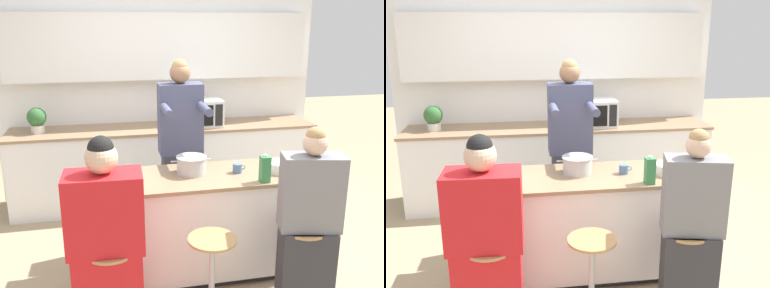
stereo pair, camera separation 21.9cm
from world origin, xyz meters
The scene contains 17 objects.
ground_plane centered at (0.00, 0.00, 0.00)m, with size 16.00×16.00×0.00m, color tan.
wall_back centered at (0.00, 1.86, 1.54)m, with size 3.79×0.22×2.70m.
back_counter centered at (0.00, 1.56, 0.47)m, with size 3.52×0.63×0.93m.
kitchen_island centered at (0.00, 0.00, 0.45)m, with size 1.76×0.65×0.89m.
bar_stool_leftmost centered at (-0.70, -0.61, 0.34)m, with size 0.38×0.38×0.64m.
bar_stool_center centered at (0.00, -0.61, 0.34)m, with size 0.38×0.38×0.64m.
bar_stool_rightmost centered at (0.70, -0.59, 0.34)m, with size 0.38×0.38×0.64m.
person_cooking centered at (0.00, 0.58, 0.89)m, with size 0.40×0.58×1.78m.
person_wrapped_blanket centered at (-0.72, -0.61, 0.67)m, with size 0.51×0.31×1.43m.
person_seated_near centered at (0.73, -0.61, 0.64)m, with size 0.47×0.34×1.41m.
cooking_pot centered at (-0.01, 0.05, 0.96)m, with size 0.34×0.25×0.15m.
fruit_bowl centered at (0.74, -0.06, 0.93)m, with size 0.23×0.23×0.08m.
coffee_cup_near centered at (0.37, -0.01, 0.93)m, with size 0.11×0.08×0.08m.
banana_bunch centered at (-0.54, -0.13, 0.91)m, with size 0.17×0.12×0.06m.
juice_carton centered at (0.52, -0.25, 1.00)m, with size 0.07×0.07×0.22m.
microwave centered at (0.42, 1.52, 1.08)m, with size 0.48×0.35×0.31m.
potted_plant centered at (-1.40, 1.56, 1.08)m, with size 0.21×0.21×0.28m.
Camera 2 is at (-0.48, -3.25, 2.10)m, focal length 40.00 mm.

